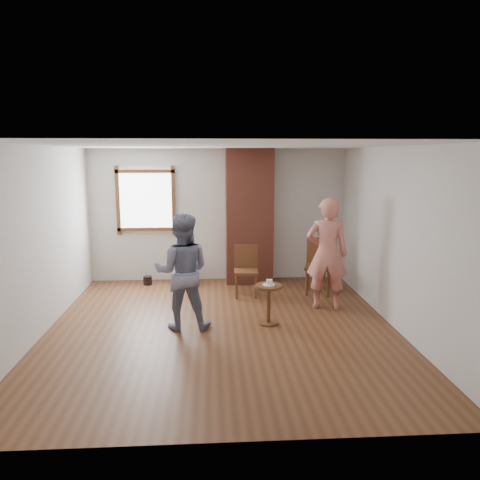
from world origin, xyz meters
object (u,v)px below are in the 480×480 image
object	(u,v)px
side_table	(269,298)
man	(182,272)
stoneware_crock	(183,273)
dining_chair_left	(246,268)
person_pink	(327,254)
dining_chair_right	(319,263)

from	to	relation	value
side_table	man	bearing A→B (deg)	-177.07
stoneware_crock	dining_chair_left	world-z (taller)	dining_chair_left
dining_chair_left	person_pink	size ratio (longest dim) A/B	0.49
dining_chair_right	side_table	distance (m)	1.91
dining_chair_right	person_pink	world-z (taller)	person_pink
dining_chair_left	side_table	xyz separation A→B (m)	(0.22, -1.48, -0.10)
stoneware_crock	side_table	xyz separation A→B (m)	(1.38, -2.28, 0.19)
stoneware_crock	person_pink	xyz separation A→B (m)	(2.40, -1.60, 0.69)
man	person_pink	world-z (taller)	person_pink
dining_chair_right	person_pink	distance (m)	0.95
stoneware_crock	side_table	world-z (taller)	side_table
dining_chair_left	person_pink	bearing A→B (deg)	-29.51
dining_chair_right	man	world-z (taller)	man
stoneware_crock	man	world-z (taller)	man
dining_chair_left	man	bearing A→B (deg)	-120.06
dining_chair_right	man	bearing A→B (deg)	-128.84
man	person_pink	xyz separation A→B (m)	(2.27, 0.74, 0.07)
dining_chair_left	man	xyz separation A→B (m)	(-1.03, -1.55, 0.33)
dining_chair_right	dining_chair_left	bearing A→B (deg)	-160.23
stoneware_crock	person_pink	bearing A→B (deg)	-33.75
side_table	man	size ratio (longest dim) A/B	0.36
side_table	man	distance (m)	1.33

